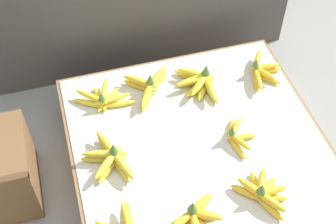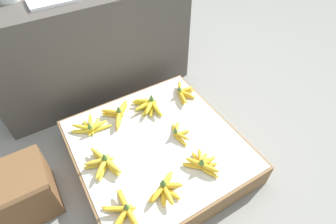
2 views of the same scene
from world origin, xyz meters
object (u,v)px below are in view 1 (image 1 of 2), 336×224
banana_bunch_front_midleft (195,218)px  banana_bunch_middle_midright (237,136)px  banana_bunch_back_midright (200,82)px  banana_bunch_middle_left (111,158)px  banana_bunch_back_left (103,99)px  banana_bunch_front_midright (263,193)px  banana_bunch_back_midleft (148,86)px  banana_bunch_back_right (261,71)px

banana_bunch_front_midleft → banana_bunch_middle_midright: size_ratio=1.00×
banana_bunch_back_midright → banana_bunch_middle_left: bearing=-147.7°
banana_bunch_middle_midright → banana_bunch_back_left: banana_bunch_back_left is taller
banana_bunch_middle_left → banana_bunch_back_midright: banana_bunch_back_midright is taller
banana_bunch_front_midright → banana_bunch_back_midleft: size_ratio=1.02×
banana_bunch_middle_left → banana_bunch_back_midright: size_ratio=1.06×
banana_bunch_front_midleft → banana_bunch_back_left: (-0.19, 0.59, -0.00)m
banana_bunch_middle_left → banana_bunch_back_right: 0.73m
banana_bunch_middle_midright → banana_bunch_back_left: size_ratio=0.81×
banana_bunch_back_left → banana_bunch_back_midright: bearing=-3.2°
banana_bunch_middle_midright → banana_bunch_back_right: (0.22, 0.29, 0.00)m
banana_bunch_back_left → banana_bunch_back_midright: banana_bunch_back_midright is taller
banana_bunch_middle_midright → banana_bunch_back_left: 0.54m
banana_bunch_back_left → banana_bunch_back_midleft: size_ratio=1.18×
banana_bunch_middle_left → banana_bunch_back_left: size_ratio=1.02×
banana_bunch_middle_midright → banana_bunch_middle_left: bearing=176.5°
banana_bunch_back_right → banana_bunch_back_left: bearing=177.4°
banana_bunch_front_midleft → banana_bunch_back_right: size_ratio=0.88×
banana_bunch_back_right → banana_bunch_middle_left: bearing=-159.4°
banana_bunch_middle_left → banana_bunch_back_left: banana_bunch_middle_left is taller
banana_bunch_middle_left → banana_bunch_back_right: bearing=20.6°
banana_bunch_middle_midright → banana_bunch_front_midleft: bearing=-132.3°
banana_bunch_middle_midright → banana_bunch_back_midleft: banana_bunch_back_midleft is taller
banana_bunch_middle_midright → banana_bunch_back_right: bearing=52.2°
banana_bunch_middle_left → banana_bunch_back_midright: 0.50m
banana_bunch_back_left → banana_bunch_back_right: same height
banana_bunch_back_midleft → banana_bunch_front_midleft: bearing=-90.0°
banana_bunch_back_left → banana_bunch_back_midright: 0.40m
banana_bunch_back_midleft → banana_bunch_back_right: size_ratio=0.92×
banana_bunch_back_midright → banana_bunch_back_right: size_ratio=1.04×
banana_bunch_front_midleft → banana_bunch_back_midright: bearing=70.0°
banana_bunch_front_midright → banana_bunch_back_right: size_ratio=0.94×
banana_bunch_middle_left → banana_bunch_back_midleft: 0.37m
banana_bunch_front_midleft → banana_bunch_back_midleft: bearing=90.0°
banana_bunch_back_left → banana_bunch_back_midright: size_ratio=1.04×
banana_bunch_back_left → banana_bunch_back_right: bearing=-2.6°
banana_bunch_front_midleft → banana_bunch_front_midright: (0.25, 0.03, -0.00)m
banana_bunch_front_midleft → banana_bunch_back_right: banana_bunch_front_midleft is taller
banana_bunch_front_midleft → banana_bunch_front_midright: banana_bunch_front_midleft is taller
banana_bunch_middle_left → banana_bunch_back_right: banana_bunch_middle_left is taller
banana_bunch_front_midright → banana_bunch_middle_midright: bearing=88.9°
banana_bunch_front_midright → banana_bunch_middle_midright: size_ratio=1.07×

